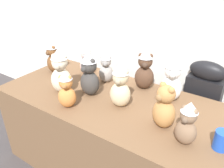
% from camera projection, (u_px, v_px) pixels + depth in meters
% --- Properties ---
extents(wall_back, '(7.00, 0.08, 2.60)m').
position_uv_depth(wall_back, '(155.00, 4.00, 1.87)').
color(wall_back, silver).
rests_on(wall_back, ground_plane).
extents(display_table, '(1.76, 0.79, 0.71)m').
position_uv_depth(display_table, '(112.00, 135.00, 1.83)').
color(display_table, brown).
rests_on(display_table, ground_plane).
extents(instrument_case, '(0.29, 0.14, 0.95)m').
position_uv_depth(instrument_case, '(199.00, 113.00, 1.90)').
color(instrument_case, black).
rests_on(instrument_case, ground_plane).
extents(teddy_bear_snow, '(0.18, 0.17, 0.33)m').
position_uv_depth(teddy_bear_snow, '(172.00, 80.00, 1.57)').
color(teddy_bear_snow, white).
rests_on(teddy_bear_snow, display_table).
extents(teddy_bear_ash, '(0.15, 0.14, 0.26)m').
position_uv_depth(teddy_bear_ash, '(106.00, 68.00, 1.85)').
color(teddy_bear_ash, gray).
rests_on(teddy_bear_ash, display_table).
extents(teddy_bear_ginger, '(0.16, 0.15, 0.27)m').
position_uv_depth(teddy_bear_ginger, '(66.00, 90.00, 1.51)').
color(teddy_bear_ginger, '#D17F3D').
rests_on(teddy_bear_ginger, display_table).
extents(teddy_bear_mocha, '(0.13, 0.12, 0.26)m').
position_uv_depth(teddy_bear_mocha, '(187.00, 124.00, 1.19)').
color(teddy_bear_mocha, '#7F6047').
rests_on(teddy_bear_mocha, display_table).
extents(teddy_bear_sand, '(0.17, 0.15, 0.32)m').
position_uv_depth(teddy_bear_sand, '(120.00, 86.00, 1.51)').
color(teddy_bear_sand, '#CCB78E').
rests_on(teddy_bear_sand, display_table).
extents(teddy_bear_cocoa, '(0.19, 0.17, 0.33)m').
position_uv_depth(teddy_bear_cocoa, '(145.00, 69.00, 1.73)').
color(teddy_bear_cocoa, '#4C3323').
rests_on(teddy_bear_cocoa, display_table).
extents(teddy_bear_charcoal, '(0.17, 0.15, 0.34)m').
position_uv_depth(teddy_bear_charcoal, '(89.00, 75.00, 1.64)').
color(teddy_bear_charcoal, '#383533').
rests_on(teddy_bear_charcoal, display_table).
extents(teddy_bear_blush, '(0.15, 0.15, 0.26)m').
position_uv_depth(teddy_bear_blush, '(86.00, 61.00, 1.98)').
color(teddy_bear_blush, beige).
rests_on(teddy_bear_blush, display_table).
extents(teddy_bear_chestnut, '(0.15, 0.14, 0.29)m').
position_uv_depth(teddy_bear_chestnut, '(53.00, 57.00, 2.02)').
color(teddy_bear_chestnut, brown).
rests_on(teddy_bear_chestnut, display_table).
extents(teddy_bear_caramel, '(0.19, 0.18, 0.29)m').
position_uv_depth(teddy_bear_caramel, '(164.00, 107.00, 1.32)').
color(teddy_bear_caramel, '#B27A42').
rests_on(teddy_bear_caramel, display_table).
extents(teddy_bear_cream, '(0.20, 0.19, 0.35)m').
position_uv_depth(teddy_bear_cream, '(60.00, 72.00, 1.68)').
color(teddy_bear_cream, beige).
rests_on(teddy_bear_cream, display_table).
extents(party_cup_blue, '(0.08, 0.08, 0.11)m').
position_uv_depth(party_cup_blue, '(221.00, 140.00, 1.18)').
color(party_cup_blue, blue).
rests_on(party_cup_blue, display_table).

